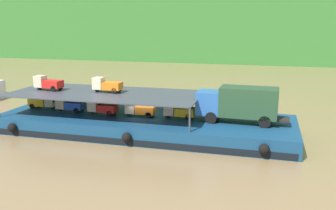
# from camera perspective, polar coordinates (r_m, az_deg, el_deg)

# --- Properties ---
(ground_plane) EXTENTS (400.00, 400.00, 0.00)m
(ground_plane) POSITION_cam_1_polar(r_m,az_deg,el_deg) (34.63, -3.64, -4.14)
(ground_plane) COLOR olive
(cargo_barge) EXTENTS (27.05, 9.05, 1.50)m
(cargo_barge) POSITION_cam_1_polar(r_m,az_deg,el_deg) (34.40, -3.67, -2.96)
(cargo_barge) COLOR navy
(cargo_barge) RESTS_ON ground
(covered_lorry) EXTENTS (7.92, 2.54, 3.10)m
(covered_lorry) POSITION_cam_1_polar(r_m,az_deg,el_deg) (32.30, 10.86, 0.27)
(covered_lorry) COLOR #285BA3
(covered_lorry) RESTS_ON cargo_barge
(cargo_rack) EXTENTS (17.85, 7.61, 2.00)m
(cargo_rack) POSITION_cam_1_polar(r_m,az_deg,el_deg) (35.19, -9.59, 1.74)
(cargo_rack) COLOR #383D47
(cargo_rack) RESTS_ON cargo_barge
(mini_truck_lower_stern) EXTENTS (2.77, 1.26, 1.38)m
(mini_truck_lower_stern) POSITION_cam_1_polar(r_m,az_deg,el_deg) (39.14, -18.54, 0.50)
(mini_truck_lower_stern) COLOR gold
(mini_truck_lower_stern) RESTS_ON cargo_barge
(mini_truck_lower_aft) EXTENTS (2.75, 1.21, 1.38)m
(mini_truck_lower_aft) POSITION_cam_1_polar(r_m,az_deg,el_deg) (37.01, -14.82, 0.06)
(mini_truck_lower_aft) COLOR #1E47B7
(mini_truck_lower_aft) RESTS_ON cargo_barge
(mini_truck_lower_mid) EXTENTS (2.76, 1.24, 1.38)m
(mini_truck_lower_mid) POSITION_cam_1_polar(r_m,az_deg,el_deg) (35.28, -10.05, -0.32)
(mini_truck_lower_mid) COLOR red
(mini_truck_lower_mid) RESTS_ON cargo_barge
(mini_truck_lower_fore) EXTENTS (2.78, 1.27, 1.38)m
(mini_truck_lower_fore) POSITION_cam_1_polar(r_m,az_deg,el_deg) (34.12, -4.35, -0.60)
(mini_truck_lower_fore) COLOR orange
(mini_truck_lower_fore) RESTS_ON cargo_barge
(mini_truck_lower_bow) EXTENTS (2.79, 1.30, 1.38)m
(mini_truck_lower_bow) POSITION_cam_1_polar(r_m,az_deg,el_deg) (33.37, 1.64, -0.88)
(mini_truck_lower_bow) COLOR gold
(mini_truck_lower_bow) RESTS_ON cargo_barge
(mini_truck_upper_stern) EXTENTS (2.78, 1.28, 1.38)m
(mini_truck_upper_stern) POSITION_cam_1_polar(r_m,az_deg,el_deg) (37.80, -17.94, 3.22)
(mini_truck_upper_stern) COLOR red
(mini_truck_upper_stern) RESTS_ON cargo_rack
(mini_truck_upper_mid) EXTENTS (2.75, 1.21, 1.38)m
(mini_truck_upper_mid) POSITION_cam_1_polar(r_m,az_deg,el_deg) (35.36, -9.36, 3.04)
(mini_truck_upper_mid) COLOR orange
(mini_truck_upper_mid) RESTS_ON cargo_rack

